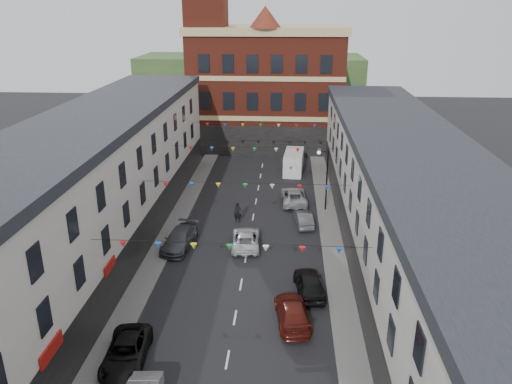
% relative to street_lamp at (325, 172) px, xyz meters
% --- Properties ---
extents(ground, '(160.00, 160.00, 0.00)m').
position_rel_street_lamp_xyz_m(ground, '(-6.55, -14.00, -3.90)').
color(ground, black).
rests_on(ground, ground).
extents(pavement_left, '(1.80, 64.00, 0.15)m').
position_rel_street_lamp_xyz_m(pavement_left, '(-13.45, -12.00, -3.83)').
color(pavement_left, '#605E5B').
rests_on(pavement_left, ground).
extents(pavement_right, '(1.80, 64.00, 0.15)m').
position_rel_street_lamp_xyz_m(pavement_right, '(0.35, -12.00, -3.83)').
color(pavement_right, '#605E5B').
rests_on(pavement_right, ground).
extents(terrace_left, '(8.40, 56.00, 10.70)m').
position_rel_street_lamp_xyz_m(terrace_left, '(-18.33, -13.00, 1.44)').
color(terrace_left, beige).
rests_on(terrace_left, ground).
extents(terrace_right, '(8.40, 56.00, 9.70)m').
position_rel_street_lamp_xyz_m(terrace_right, '(5.23, -13.00, 0.95)').
color(terrace_right, silver).
rests_on(terrace_right, ground).
extents(civic_building, '(20.60, 13.30, 18.50)m').
position_rel_street_lamp_xyz_m(civic_building, '(-6.55, 23.95, 4.23)').
color(civic_building, maroon).
rests_on(civic_building, ground).
extents(clock_tower, '(5.60, 5.60, 30.00)m').
position_rel_street_lamp_xyz_m(clock_tower, '(-14.05, 21.00, 11.03)').
color(clock_tower, maroon).
rests_on(clock_tower, ground).
extents(distant_hill, '(40.00, 14.00, 10.00)m').
position_rel_street_lamp_xyz_m(distant_hill, '(-10.55, 48.00, 1.10)').
color(distant_hill, '#264520').
rests_on(distant_hill, ground).
extents(street_lamp, '(1.10, 0.36, 6.00)m').
position_rel_street_lamp_xyz_m(street_lamp, '(0.00, 0.00, 0.00)').
color(street_lamp, black).
rests_on(street_lamp, ground).
extents(car_left_c, '(2.58, 4.95, 1.33)m').
position_rel_street_lamp_xyz_m(car_left_c, '(-12.05, -22.57, -3.24)').
color(car_left_c, black).
rests_on(car_left_c, ground).
extents(car_left_d, '(2.68, 5.33, 1.49)m').
position_rel_street_lamp_xyz_m(car_left_d, '(-12.05, -8.56, -3.16)').
color(car_left_d, '#484B51').
rests_on(car_left_d, ground).
extents(car_left_e, '(1.67, 3.88, 1.30)m').
position_rel_street_lamp_xyz_m(car_left_e, '(-12.05, -7.53, -3.25)').
color(car_left_e, gray).
rests_on(car_left_e, ground).
extents(car_right_c, '(2.56, 5.03, 1.40)m').
position_rel_street_lamp_xyz_m(car_right_c, '(-2.95, -18.19, -3.21)').
color(car_right_c, '#5C1912').
rests_on(car_right_c, ground).
extents(car_right_d, '(2.34, 4.62, 1.51)m').
position_rel_street_lamp_xyz_m(car_right_d, '(-1.79, -14.80, -3.15)').
color(car_right_d, black).
rests_on(car_right_d, ground).
extents(car_right_e, '(1.87, 4.02, 1.28)m').
position_rel_street_lamp_xyz_m(car_right_e, '(-1.92, -3.45, -3.27)').
color(car_right_e, '#51535A').
rests_on(car_right_e, ground).
extents(car_right_f, '(2.77, 5.34, 1.44)m').
position_rel_street_lamp_xyz_m(car_right_f, '(-2.76, 1.84, -3.19)').
color(car_right_f, '#A5A8A9').
rests_on(car_right_f, ground).
extents(moving_car, '(2.50, 4.90, 1.33)m').
position_rel_street_lamp_xyz_m(moving_car, '(-6.72, -7.96, -3.24)').
color(moving_car, silver).
rests_on(moving_car, ground).
extents(white_van, '(2.48, 5.58, 2.41)m').
position_rel_street_lamp_xyz_m(white_van, '(-2.75, 11.79, -2.70)').
color(white_van, silver).
rests_on(white_van, ground).
extents(pedestrian, '(0.75, 0.55, 1.90)m').
position_rel_street_lamp_xyz_m(pedestrian, '(-7.86, -3.26, -2.96)').
color(pedestrian, black).
rests_on(pedestrian, ground).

